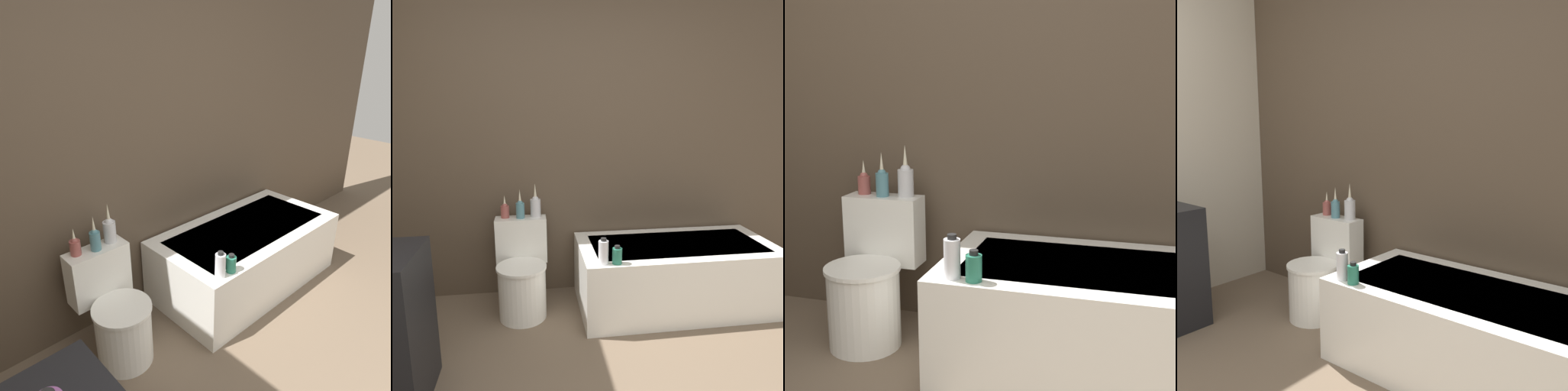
% 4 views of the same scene
% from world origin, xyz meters
% --- Properties ---
extents(wall_back_tiled, '(6.40, 0.06, 2.60)m').
position_xyz_m(wall_back_tiled, '(0.00, 2.09, 1.30)').
color(wall_back_tiled, brown).
rests_on(wall_back_tiled, ground_plane).
extents(bathtub, '(1.50, 0.76, 0.51)m').
position_xyz_m(bathtub, '(0.74, 1.67, 0.26)').
color(bathtub, white).
rests_on(bathtub, ground).
extents(toilet, '(0.39, 0.51, 0.70)m').
position_xyz_m(toilet, '(-0.44, 1.72, 0.30)').
color(toilet, white).
rests_on(toilet, ground).
extents(vase_gold, '(0.06, 0.06, 0.18)m').
position_xyz_m(vase_gold, '(-0.56, 1.91, 0.76)').
color(vase_gold, '#994C47').
rests_on(vase_gold, toilet).
extents(vase_silver, '(0.06, 0.06, 0.23)m').
position_xyz_m(vase_silver, '(-0.44, 1.88, 0.77)').
color(vase_silver, teal).
rests_on(vase_silver, toilet).
extents(vase_bronze, '(0.08, 0.08, 0.26)m').
position_xyz_m(vase_bronze, '(-0.33, 1.91, 0.79)').
color(vase_bronze, silver).
rests_on(vase_bronze, toilet).
extents(shampoo_bottle_tall, '(0.07, 0.07, 0.18)m').
position_xyz_m(shampoo_bottle_tall, '(0.11, 1.36, 0.59)').
color(shampoo_bottle_tall, silver).
rests_on(shampoo_bottle_tall, bathtub).
extents(shampoo_bottle_short, '(0.07, 0.07, 0.13)m').
position_xyz_m(shampoo_bottle_short, '(0.20, 1.35, 0.56)').
color(shampoo_bottle_short, '#267259').
rests_on(shampoo_bottle_short, bathtub).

